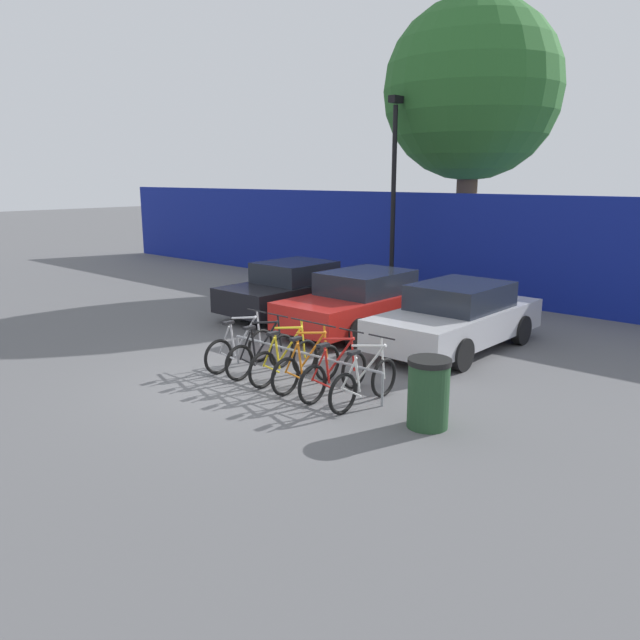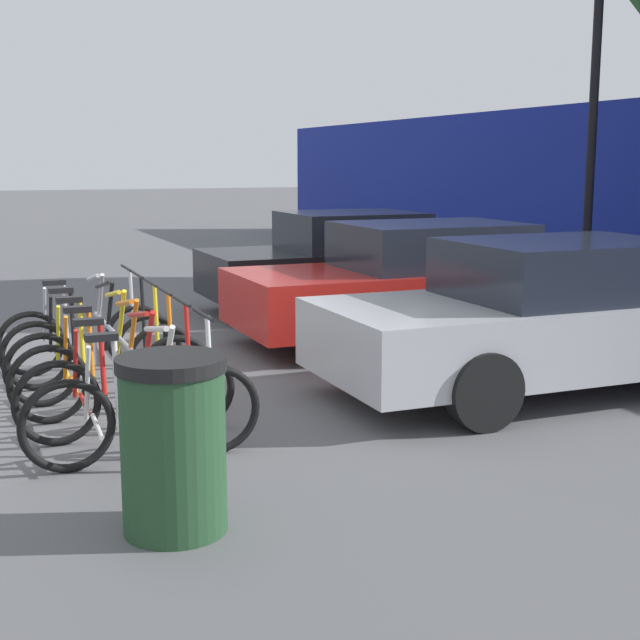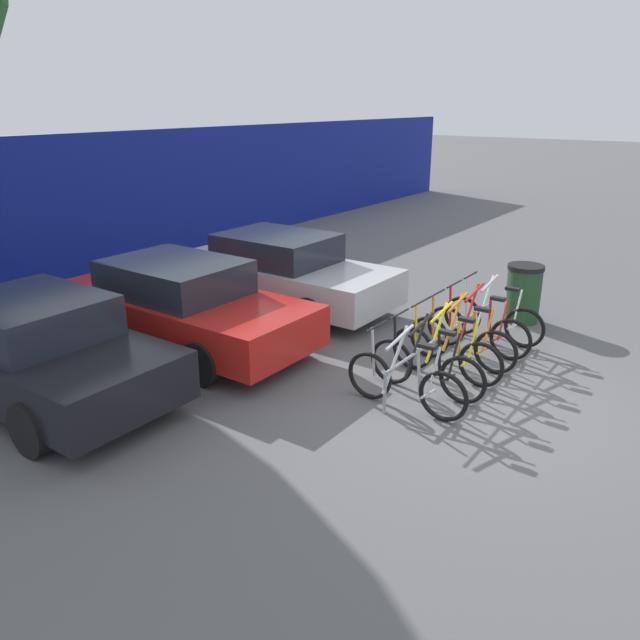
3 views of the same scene
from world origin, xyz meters
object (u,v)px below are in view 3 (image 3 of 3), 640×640
at_px(bicycle_black, 426,367).
at_px(car_black, 38,351).
at_px(bicycle_orange, 462,341).
at_px(car_silver, 281,271).
at_px(bicycle_yellow, 446,353).
at_px(bicycle_silver, 405,382).
at_px(bike_rack, 445,337).
at_px(bicycle_red, 478,330).
at_px(bicycle_white, 493,319).
at_px(trash_bin, 523,293).
at_px(car_red, 180,305).

distance_m(bicycle_black, car_black, 5.08).
relative_size(bicycle_orange, car_silver, 0.39).
bearing_deg(bicycle_yellow, car_silver, 76.69).
distance_m(bicycle_silver, bicycle_orange, 1.74).
distance_m(bicycle_silver, car_black, 4.74).
distance_m(bike_rack, bicycle_red, 0.88).
bearing_deg(bicycle_black, bicycle_orange, -3.32).
height_order(bike_rack, car_black, car_black).
xyz_separation_m(bike_rack, bicycle_black, (-0.91, -0.15, -0.11)).
relative_size(bicycle_yellow, bicycle_white, 1.00).
relative_size(bicycle_silver, bicycle_orange, 1.00).
distance_m(bike_rack, car_black, 5.57).
distance_m(bicycle_silver, bicycle_red, 2.35).
height_order(car_black, trash_bin, car_black).
relative_size(bicycle_white, trash_bin, 1.66).
xyz_separation_m(car_black, car_red, (2.39, -0.06, 0.00)).
bearing_deg(bicycle_black, car_silver, 62.20).
bearing_deg(bicycle_orange, car_silver, 82.25).
distance_m(car_silver, trash_bin, 4.42).
xyz_separation_m(bike_rack, car_red, (-1.63, 3.80, 0.21)).
relative_size(bicycle_red, car_silver, 0.39).
relative_size(bicycle_black, bicycle_white, 1.00).
bearing_deg(bicycle_orange, bike_rack, 150.59).
height_order(bicycle_yellow, bicycle_red, same).
distance_m(bicycle_black, trash_bin, 3.64).
relative_size(car_red, car_silver, 1.01).
height_order(bicycle_white, car_red, car_red).
height_order(bicycle_black, car_black, car_black).
bearing_deg(bike_rack, bicycle_red, -9.79).
distance_m(car_black, car_silver, 4.90).
distance_m(bicycle_red, trash_bin, 1.87).
bearing_deg(car_red, bicycle_silver, -88.00).
bearing_deg(bicycle_black, trash_bin, -4.47).
bearing_deg(bicycle_black, bicycle_silver, 176.68).
xyz_separation_m(car_black, trash_bin, (6.75, -4.08, -0.17)).
bearing_deg(bicycle_orange, bicycle_red, 1.38).
bearing_deg(bicycle_black, bicycle_yellow, -3.32).
xyz_separation_m(bicycle_silver, car_black, (-2.53, 4.00, 0.31)).
xyz_separation_m(bicycle_red, bicycle_white, (0.63, 0.00, 0.00)).
distance_m(bicycle_black, car_red, 4.02).
bearing_deg(bicycle_silver, car_black, 121.99).
bearing_deg(bicycle_red, bicycle_white, -2.68).
xyz_separation_m(bicycle_black, car_silver, (1.79, 3.94, 0.31)).
bearing_deg(car_black, car_silver, -0.71).
height_order(bike_rack, bicycle_orange, bicycle_orange).
height_order(car_red, car_silver, same).
xyz_separation_m(bicycle_black, car_red, (-0.72, 3.95, 0.31)).
xyz_separation_m(bicycle_orange, bicycle_red, (0.61, 0.00, 0.00)).
relative_size(bike_rack, car_silver, 0.80).
bearing_deg(bicycle_silver, trash_bin, -1.27).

